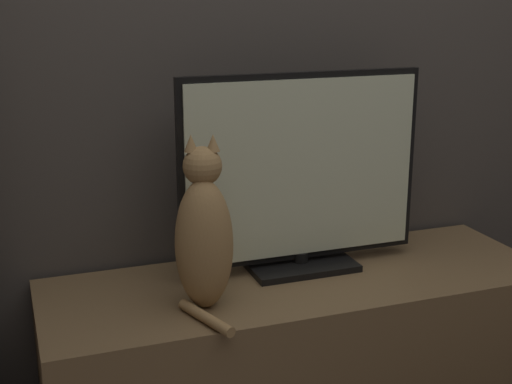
% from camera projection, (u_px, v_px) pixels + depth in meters
% --- Properties ---
extents(tv_stand, '(1.51, 0.51, 0.45)m').
position_uv_depth(tv_stand, '(299.00, 347.00, 2.17)').
color(tv_stand, brown).
rests_on(tv_stand, ground_plane).
extents(tv, '(0.75, 0.19, 0.60)m').
position_uv_depth(tv, '(302.00, 176.00, 2.11)').
color(tv, black).
rests_on(tv, tv_stand).
extents(cat, '(0.18, 0.29, 0.47)m').
position_uv_depth(cat, '(204.00, 236.00, 1.87)').
color(cat, '#997547').
rests_on(cat, tv_stand).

